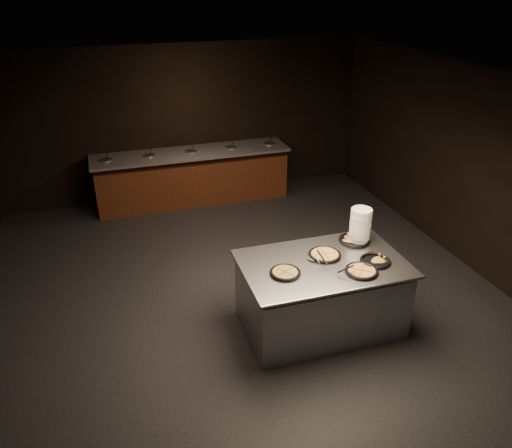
% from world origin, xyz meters
% --- Properties ---
extents(room, '(7.02, 8.02, 2.92)m').
position_xyz_m(room, '(0.00, 0.00, 1.45)').
color(room, black).
rests_on(room, ground).
extents(salad_bar, '(3.70, 0.83, 1.18)m').
position_xyz_m(salad_bar, '(0.00, 3.56, 0.44)').
color(salad_bar, '#5D3316').
rests_on(salad_bar, ground).
extents(serving_counter, '(1.97, 1.27, 0.94)m').
position_xyz_m(serving_counter, '(0.73, -0.74, 0.45)').
color(serving_counter, '#B6B8BD').
rests_on(serving_counter, ground).
extents(plate_stack, '(0.26, 0.26, 0.44)m').
position_xyz_m(plate_stack, '(1.39, -0.39, 1.16)').
color(plate_stack, white).
rests_on(plate_stack, serving_counter).
extents(pan_veggie_whole, '(0.36, 0.36, 0.04)m').
position_xyz_m(pan_veggie_whole, '(0.21, -0.85, 0.96)').
color(pan_veggie_whole, black).
rests_on(pan_veggie_whole, serving_counter).
extents(pan_cheese_whole, '(0.40, 0.40, 0.04)m').
position_xyz_m(pan_cheese_whole, '(0.81, -0.62, 0.96)').
color(pan_cheese_whole, black).
rests_on(pan_cheese_whole, serving_counter).
extents(pan_cheese_slices_a, '(0.40, 0.40, 0.04)m').
position_xyz_m(pan_cheese_slices_a, '(1.32, -0.40, 0.96)').
color(pan_cheese_slices_a, black).
rests_on(pan_cheese_slices_a, serving_counter).
extents(pan_cheese_slices_b, '(0.38, 0.38, 0.04)m').
position_xyz_m(pan_cheese_slices_b, '(1.06, -1.08, 0.96)').
color(pan_cheese_slices_b, black).
rests_on(pan_cheese_slices_b, serving_counter).
extents(pan_veggie_slices, '(0.36, 0.36, 0.04)m').
position_xyz_m(pan_veggie_slices, '(1.32, -0.93, 0.96)').
color(pan_veggie_slices, black).
rests_on(pan_veggie_slices, serving_counter).
extents(server_left, '(0.17, 0.32, 0.16)m').
position_xyz_m(server_left, '(0.67, -0.76, 1.01)').
color(server_left, '#B6B8BD').
rests_on(server_left, serving_counter).
extents(server_right, '(0.29, 0.12, 0.14)m').
position_xyz_m(server_right, '(0.89, -1.10, 1.01)').
color(server_right, '#B6B8BD').
rests_on(server_right, serving_counter).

